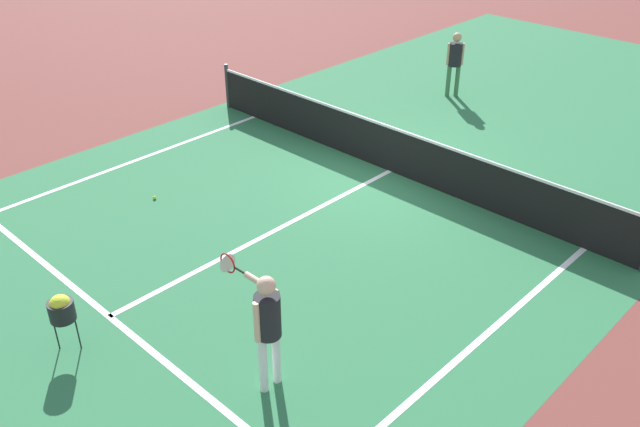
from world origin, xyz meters
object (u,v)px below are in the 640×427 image
Objects in this scene: ball_hopper at (61,309)px; tennis_ball_mid_court at (154,198)px; player_near at (266,320)px; player_far at (455,58)px; net at (391,149)px.

tennis_ball_mid_court is at bearing 130.01° from ball_hopper.
player_near reaches higher than tennis_ball_mid_court.
player_far reaches higher than tennis_ball_mid_court.
ball_hopper is at bearing -149.95° from player_near.
player_near is 25.22× the size of tennis_ball_mid_court.
player_near is 5.48m from tennis_ball_mid_court.
ball_hopper is (0.22, -7.12, 0.18)m from net.
player_far is (-4.18, 10.11, -0.05)m from player_near.
ball_hopper is at bearing -49.99° from tennis_ball_mid_court.
tennis_ball_mid_court is at bearing -121.70° from net.
ball_hopper reaches higher than tennis_ball_mid_court.
net reaches higher than ball_hopper.
tennis_ball_mid_court is (-2.44, -3.95, -0.46)m from net.
player_near is 2.83m from ball_hopper.
net is 11.66× the size of ball_hopper.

